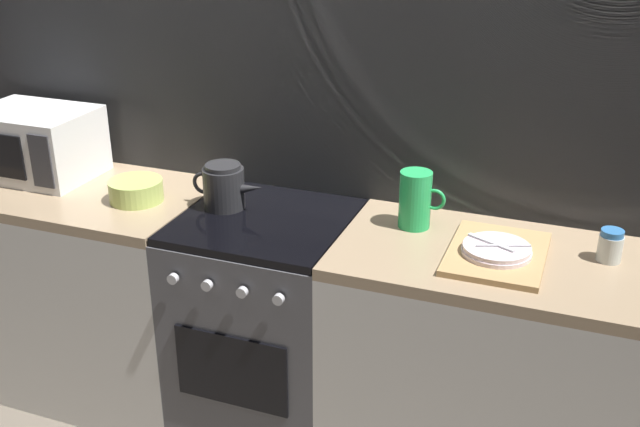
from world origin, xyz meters
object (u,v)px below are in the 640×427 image
object	(u,v)px
microwave	(36,143)
pitcher	(416,200)
kettle	(224,187)
mixing_bowl	(136,190)
dish_pile	(497,252)
stove_unit	(268,327)
spice_jar	(610,246)

from	to	relation	value
microwave	pitcher	size ratio (longest dim) A/B	2.30
kettle	mixing_bowl	size ratio (longest dim) A/B	1.42
kettle	dish_pile	distance (m)	1.00
microwave	mixing_bowl	distance (m)	0.53
pitcher	microwave	bearing A→B (deg)	-178.19
stove_unit	mixing_bowl	distance (m)	0.71
stove_unit	kettle	bearing A→B (deg)	167.52
stove_unit	pitcher	distance (m)	0.76
stove_unit	spice_jar	xyz separation A→B (m)	(1.15, 0.09, 0.50)
stove_unit	dish_pile	size ratio (longest dim) A/B	2.25
dish_pile	spice_jar	world-z (taller)	spice_jar
pitcher	mixing_bowl	bearing A→B (deg)	-172.15
microwave	kettle	distance (m)	0.86
stove_unit	spice_jar	size ratio (longest dim) A/B	8.57
dish_pile	spice_jar	size ratio (longest dim) A/B	3.81
stove_unit	pitcher	xyz separation A→B (m)	(0.52, 0.12, 0.55)
stove_unit	microwave	size ratio (longest dim) A/B	1.96
mixing_bowl	pitcher	size ratio (longest dim) A/B	1.00
microwave	spice_jar	world-z (taller)	microwave
stove_unit	microwave	world-z (taller)	microwave
pitcher	dish_pile	xyz separation A→B (m)	(0.30, -0.14, -0.08)
microwave	kettle	xyz separation A→B (m)	(0.86, -0.03, -0.05)
microwave	dish_pile	xyz separation A→B (m)	(1.85, -0.09, -0.12)
kettle	spice_jar	size ratio (longest dim) A/B	2.71
stove_unit	dish_pile	bearing A→B (deg)	-1.28
pitcher	stove_unit	bearing A→B (deg)	-166.84
stove_unit	kettle	distance (m)	0.56
kettle	pitcher	xyz separation A→B (m)	(0.69, 0.08, 0.02)
microwave	mixing_bowl	world-z (taller)	microwave
spice_jar	stove_unit	bearing A→B (deg)	-175.69
stove_unit	spice_jar	world-z (taller)	spice_jar
microwave	dish_pile	bearing A→B (deg)	-2.79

